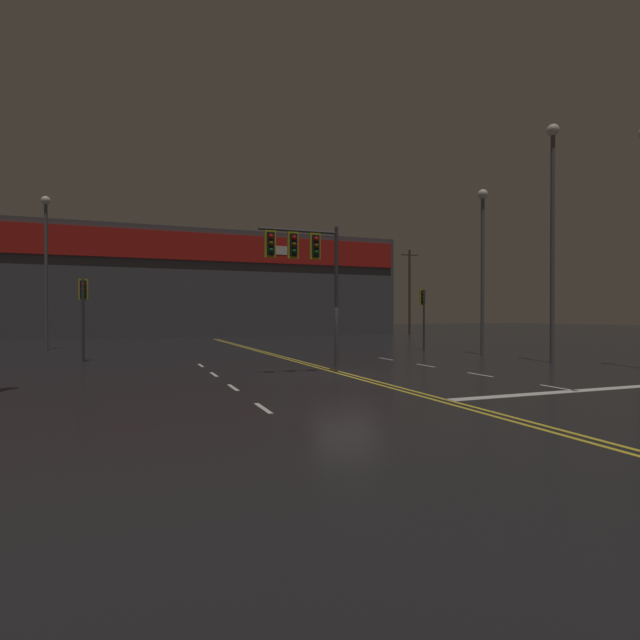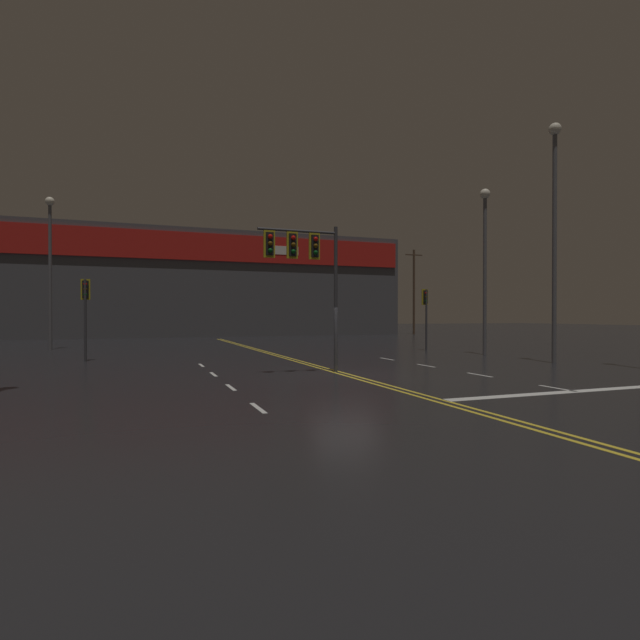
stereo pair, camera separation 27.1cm
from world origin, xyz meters
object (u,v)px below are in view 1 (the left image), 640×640
Objects in this scene: traffic_signal_corner_northeast at (423,305)px; streetlight_median_approach at (483,249)px; streetlight_far_median at (553,214)px; traffic_signal_corner_northwest at (83,301)px; traffic_signal_median at (304,258)px; streetlight_far_right at (46,252)px.

streetlight_median_approach reaches higher than traffic_signal_corner_northeast.
streetlight_far_median reaches higher than streetlight_median_approach.
traffic_signal_corner_northeast is at bearing 104.91° from streetlight_median_approach.
traffic_signal_corner_northwest is 1.02× the size of traffic_signal_corner_northeast.
traffic_signal_median is 21.36m from streetlight_far_right.
traffic_signal_corner_northwest is 10.67m from streetlight_far_right.
traffic_signal_corner_northeast is 5.37m from streetlight_median_approach.
streetlight_far_right is (-23.36, 13.13, 0.30)m from streetlight_median_approach.
streetlight_far_right is at bearing 158.22° from traffic_signal_corner_northeast.
streetlight_median_approach is at bearing 22.35° from traffic_signal_median.
streetlight_far_right is at bearing 150.66° from streetlight_median_approach.
streetlight_far_median is (0.94, -9.35, 4.05)m from traffic_signal_corner_northeast.
traffic_signal_corner_northwest is at bearing -73.55° from streetlight_far_right.
traffic_signal_median is 11.85m from traffic_signal_corner_northwest.
streetlight_median_approach is at bearing -75.09° from traffic_signal_corner_northeast.
streetlight_far_median is at bearing -22.72° from traffic_signal_corner_northwest.
traffic_signal_corner_northwest is 22.36m from streetlight_far_median.
streetlight_far_right is at bearing 141.80° from streetlight_far_median.
streetlight_median_approach is (1.13, -4.25, 3.08)m from traffic_signal_corner_northeast.
streetlight_far_median is at bearing -38.20° from streetlight_far_right.
streetlight_far_right is (-11.03, 18.20, 1.85)m from traffic_signal_median.
streetlight_far_right is at bearing 106.45° from traffic_signal_corner_northwest.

